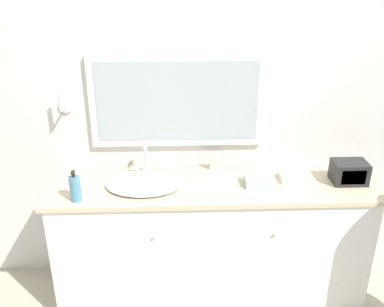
{
  "coord_description": "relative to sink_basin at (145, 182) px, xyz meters",
  "views": [
    {
      "loc": [
        -0.21,
        -2.06,
        2.1
      ],
      "look_at": [
        -0.13,
        0.31,
        1.06
      ],
      "focal_mm": 40.0,
      "sensor_mm": 36.0,
      "label": 1
    }
  ],
  "objects": [
    {
      "name": "hand_towel_far_corner",
      "position": [
        0.71,
        -0.02,
        0.01
      ],
      "size": [
        0.18,
        0.13,
        0.05
      ],
      "color": "#A8B7C6",
      "rests_on": "vanity_counter"
    },
    {
      "name": "picture_frame",
      "position": [
        0.46,
        0.2,
        0.04
      ],
      "size": [
        0.09,
        0.01,
        0.12
      ],
      "color": "#B2B2B7",
      "rests_on": "vanity_counter"
    },
    {
      "name": "wall_back",
      "position": [
        0.41,
        0.33,
        0.4
      ],
      "size": [
        8.0,
        0.18,
        2.55
      ],
      "color": "silver",
      "rests_on": "ground_plane"
    },
    {
      "name": "appliance_box",
      "position": [
        1.27,
        -0.0,
        0.05
      ],
      "size": [
        0.21,
        0.16,
        0.14
      ],
      "color": "black",
      "rests_on": "vanity_counter"
    },
    {
      "name": "hand_towel_near_sink",
      "position": [
        0.94,
        0.04,
        -0.0
      ],
      "size": [
        0.17,
        0.14,
        0.04
      ],
      "color": "silver",
      "rests_on": "vanity_counter"
    },
    {
      "name": "vanity_counter",
      "position": [
        0.42,
        0.02,
        -0.45
      ],
      "size": [
        2.04,
        0.57,
        0.86
      ],
      "color": "white",
      "rests_on": "ground_plane"
    },
    {
      "name": "soap_bottle",
      "position": [
        -0.38,
        -0.17,
        0.06
      ],
      "size": [
        0.06,
        0.06,
        0.19
      ],
      "color": "teal",
      "rests_on": "vanity_counter"
    },
    {
      "name": "sink_basin",
      "position": [
        0.0,
        0.0,
        0.0
      ],
      "size": [
        0.48,
        0.4,
        0.2
      ],
      "color": "white",
      "rests_on": "vanity_counter"
    }
  ]
}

